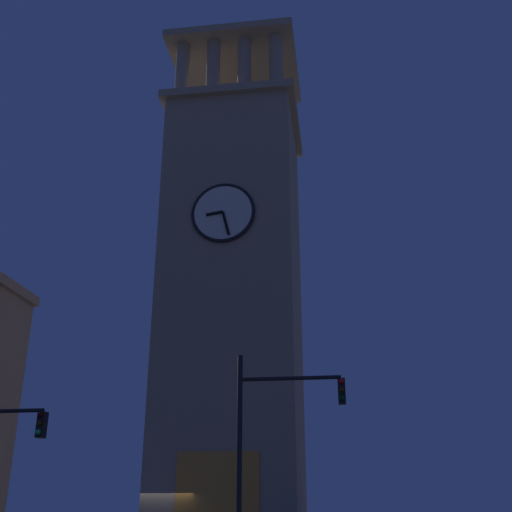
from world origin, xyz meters
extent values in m
cube|color=gray|center=(-2.16, -2.19, 10.29)|extent=(6.01, 6.00, 20.57)
cube|color=gray|center=(-2.16, -2.19, 20.77)|extent=(6.61, 6.60, 0.40)
cylinder|color=gray|center=(-4.57, 0.21, 22.63)|extent=(0.70, 0.70, 3.32)
cylinder|color=gray|center=(-2.97, 0.21, 22.63)|extent=(0.70, 0.70, 3.32)
cylinder|color=gray|center=(-1.36, 0.21, 22.63)|extent=(0.70, 0.70, 3.32)
cylinder|color=gray|center=(0.24, 0.21, 22.63)|extent=(0.70, 0.70, 3.32)
cylinder|color=gray|center=(-4.57, -4.59, 22.63)|extent=(0.70, 0.70, 3.32)
cylinder|color=gray|center=(-2.97, -4.59, 22.63)|extent=(0.70, 0.70, 3.32)
cylinder|color=gray|center=(-1.36, -4.59, 22.63)|extent=(0.70, 0.70, 3.32)
cylinder|color=gray|center=(0.24, -4.59, 22.63)|extent=(0.70, 0.70, 3.32)
cube|color=gray|center=(-2.16, -2.19, 24.49)|extent=(6.61, 6.60, 0.40)
cylinder|color=black|center=(-2.16, -2.19, 25.92)|extent=(0.12, 0.12, 2.46)
cylinder|color=silver|center=(-2.16, 0.87, 14.18)|extent=(2.74, 0.12, 2.74)
torus|color=black|center=(-2.16, 0.89, 14.18)|extent=(2.90, 0.16, 2.90)
cube|color=black|center=(-1.79, 0.97, 14.13)|extent=(0.76, 0.06, 0.23)
cube|color=black|center=(-2.31, 0.97, 13.62)|extent=(0.41, 0.06, 1.16)
cube|color=orange|center=(-2.16, 0.76, 2.00)|extent=(3.20, 0.24, 4.00)
cube|color=black|center=(1.83, 7.58, 4.26)|extent=(0.22, 0.30, 0.75)
sphere|color=#360505|center=(1.83, 7.76, 4.53)|extent=(0.16, 0.16, 0.16)
sphere|color=#392705|center=(1.83, 7.76, 4.28)|extent=(0.16, 0.16, 0.16)
sphere|color=#18C154|center=(1.83, 7.76, 4.03)|extent=(0.16, 0.16, 0.16)
cylinder|color=black|center=(-3.94, 6.64, 3.18)|extent=(0.16, 0.16, 6.37)
cylinder|color=black|center=(-5.47, 6.64, 5.62)|extent=(3.06, 0.12, 0.12)
cube|color=black|center=(-7.00, 6.64, 5.19)|extent=(0.22, 0.30, 0.75)
sphere|color=red|center=(-7.00, 6.82, 5.47)|extent=(0.16, 0.16, 0.16)
sphere|color=#392705|center=(-7.00, 6.82, 5.22)|extent=(0.16, 0.16, 0.16)
sphere|color=#063316|center=(-7.00, 6.82, 4.97)|extent=(0.16, 0.16, 0.16)
camera|label=1|loc=(-6.99, 25.50, 1.99)|focal=43.83mm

